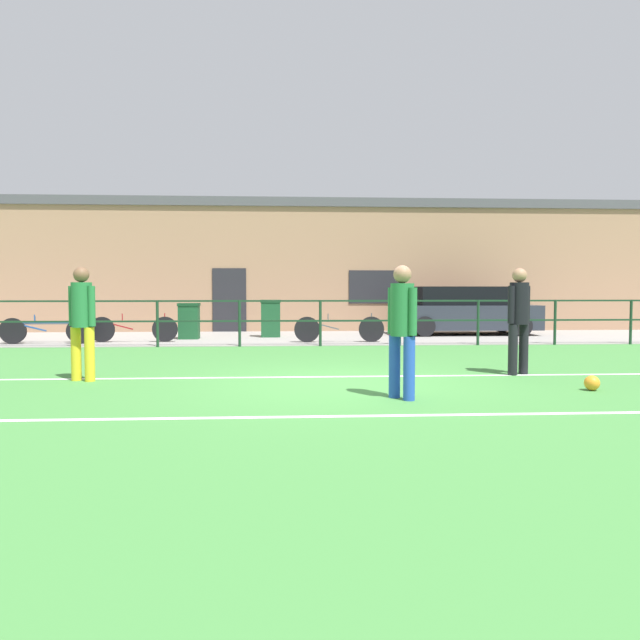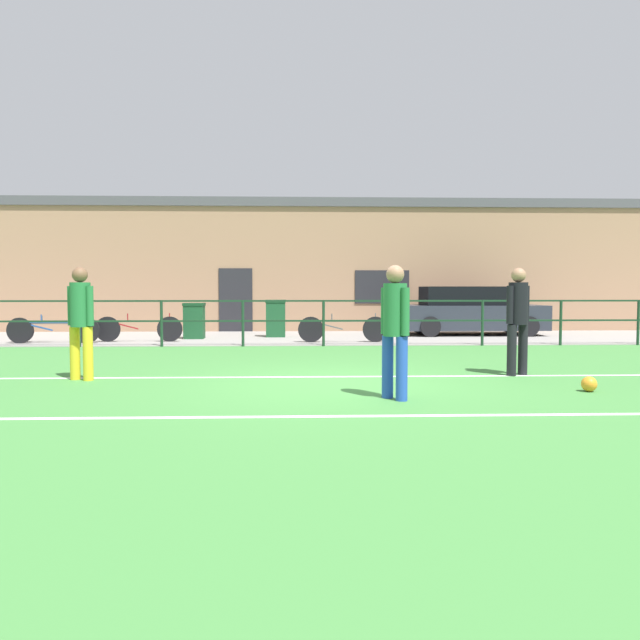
{
  "view_description": "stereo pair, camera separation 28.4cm",
  "coord_description": "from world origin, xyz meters",
  "px_view_note": "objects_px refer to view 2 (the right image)",
  "views": [
    {
      "loc": [
        -0.92,
        -8.95,
        1.43
      ],
      "look_at": [
        -0.21,
        2.74,
        0.82
      ],
      "focal_mm": 33.87,
      "sensor_mm": 36.0,
      "label": 1
    },
    {
      "loc": [
        -0.63,
        -8.96,
        1.43
      ],
      "look_at": [
        -0.21,
        2.74,
        0.82
      ],
      "focal_mm": 33.87,
      "sensor_mm": 36.0,
      "label": 2
    }
  ],
  "objects_px": {
    "player_winger": "(81,316)",
    "bicycle_parked_3": "(139,329)",
    "trash_bin_0": "(276,318)",
    "trash_bin_1": "(194,321)",
    "bicycle_parked_2": "(53,330)",
    "soccer_ball_match": "(589,384)",
    "player_goalkeeper": "(518,314)",
    "parked_car_red": "(470,312)",
    "player_striker": "(395,323)",
    "bicycle_parked_0": "(343,329)",
    "bicycle_parked_1": "(53,330)"
  },
  "relations": [
    {
      "from": "trash_bin_0",
      "to": "bicycle_parked_0",
      "type": "bearing_deg",
      "value": -45.26
    },
    {
      "from": "player_goalkeeper",
      "to": "parked_car_red",
      "type": "relative_size",
      "value": 0.41
    },
    {
      "from": "bicycle_parked_0",
      "to": "trash_bin_0",
      "type": "relative_size",
      "value": 2.19
    },
    {
      "from": "bicycle_parked_2",
      "to": "bicycle_parked_3",
      "type": "distance_m",
      "value": 2.25
    },
    {
      "from": "parked_car_red",
      "to": "bicycle_parked_0",
      "type": "xyz_separation_m",
      "value": [
        -4.09,
        -2.49,
        -0.35
      ]
    },
    {
      "from": "player_winger",
      "to": "trash_bin_1",
      "type": "xyz_separation_m",
      "value": [
        0.46,
        7.6,
        -0.47
      ]
    },
    {
      "from": "player_goalkeeper",
      "to": "bicycle_parked_3",
      "type": "distance_m",
      "value": 10.14
    },
    {
      "from": "player_winger",
      "to": "trash_bin_0",
      "type": "distance_m",
      "value": 8.6
    },
    {
      "from": "bicycle_parked_0",
      "to": "bicycle_parked_3",
      "type": "distance_m",
      "value": 5.44
    },
    {
      "from": "bicycle_parked_2",
      "to": "bicycle_parked_3",
      "type": "relative_size",
      "value": 0.96
    },
    {
      "from": "player_goalkeeper",
      "to": "trash_bin_1",
      "type": "distance_m",
      "value": 9.84
    },
    {
      "from": "player_striker",
      "to": "trash_bin_0",
      "type": "distance_m",
      "value": 10.14
    },
    {
      "from": "player_winger",
      "to": "bicycle_parked_3",
      "type": "height_order",
      "value": "player_winger"
    },
    {
      "from": "bicycle_parked_2",
      "to": "bicycle_parked_0",
      "type": "bearing_deg",
      "value": -2.66
    },
    {
      "from": "bicycle_parked_0",
      "to": "trash_bin_1",
      "type": "bearing_deg",
      "value": 162.36
    },
    {
      "from": "player_goalkeeper",
      "to": "player_striker",
      "type": "xyz_separation_m",
      "value": [
        -2.38,
        -2.09,
        -0.02
      ]
    },
    {
      "from": "soccer_ball_match",
      "to": "parked_car_red",
      "type": "distance_m",
      "value": 10.22
    },
    {
      "from": "player_striker",
      "to": "trash_bin_1",
      "type": "bearing_deg",
      "value": 168.41
    },
    {
      "from": "bicycle_parked_0",
      "to": "trash_bin_1",
      "type": "height_order",
      "value": "trash_bin_1"
    },
    {
      "from": "parked_car_red",
      "to": "trash_bin_0",
      "type": "bearing_deg",
      "value": -173.81
    },
    {
      "from": "soccer_ball_match",
      "to": "bicycle_parked_0",
      "type": "height_order",
      "value": "bicycle_parked_0"
    },
    {
      "from": "bicycle_parked_1",
      "to": "bicycle_parked_0",
      "type": "bearing_deg",
      "value": 0.4
    },
    {
      "from": "parked_car_red",
      "to": "bicycle_parked_2",
      "type": "xyz_separation_m",
      "value": [
        -11.76,
        -2.14,
        -0.39
      ]
    },
    {
      "from": "parked_car_red",
      "to": "bicycle_parked_3",
      "type": "relative_size",
      "value": 1.86
    },
    {
      "from": "bicycle_parked_3",
      "to": "trash_bin_1",
      "type": "bearing_deg",
      "value": 35.98
    },
    {
      "from": "player_goalkeeper",
      "to": "trash_bin_1",
      "type": "xyz_separation_m",
      "value": [
        -6.56,
        7.32,
        -0.48
      ]
    },
    {
      "from": "player_goalkeeper",
      "to": "trash_bin_0",
      "type": "relative_size",
      "value": 1.63
    },
    {
      "from": "soccer_ball_match",
      "to": "bicycle_parked_2",
      "type": "bearing_deg",
      "value": 142.83
    },
    {
      "from": "bicycle_parked_1",
      "to": "player_winger",
      "type": "bearing_deg",
      "value": -64.81
    },
    {
      "from": "player_goalkeeper",
      "to": "parked_car_red",
      "type": "distance_m",
      "value": 8.67
    },
    {
      "from": "player_winger",
      "to": "trash_bin_1",
      "type": "distance_m",
      "value": 7.63
    },
    {
      "from": "player_striker",
      "to": "player_winger",
      "type": "bearing_deg",
      "value": -146.88
    },
    {
      "from": "parked_car_red",
      "to": "trash_bin_0",
      "type": "xyz_separation_m",
      "value": [
        -5.92,
        -0.64,
        -0.16
      ]
    },
    {
      "from": "bicycle_parked_3",
      "to": "bicycle_parked_1",
      "type": "bearing_deg",
      "value": -168.89
    },
    {
      "from": "trash_bin_0",
      "to": "trash_bin_1",
      "type": "relative_size",
      "value": 1.08
    },
    {
      "from": "player_goalkeeper",
      "to": "bicycle_parked_3",
      "type": "height_order",
      "value": "player_goalkeeper"
    },
    {
      "from": "bicycle_parked_2",
      "to": "player_goalkeeper",
      "type": "bearing_deg",
      "value": -32.2
    },
    {
      "from": "player_goalkeeper",
      "to": "soccer_ball_match",
      "type": "relative_size",
      "value": 8.32
    },
    {
      "from": "bicycle_parked_1",
      "to": "trash_bin_1",
      "type": "distance_m",
      "value": 3.66
    },
    {
      "from": "bicycle_parked_1",
      "to": "bicycle_parked_2",
      "type": "distance_m",
      "value": 0.44
    },
    {
      "from": "bicycle_parked_2",
      "to": "soccer_ball_match",
      "type": "bearing_deg",
      "value": -37.17
    },
    {
      "from": "soccer_ball_match",
      "to": "player_striker",
      "type": "bearing_deg",
      "value": -170.44
    },
    {
      "from": "soccer_ball_match",
      "to": "bicycle_parked_2",
      "type": "xyz_separation_m",
      "value": [
        -10.53,
        7.99,
        0.23
      ]
    },
    {
      "from": "player_goalkeeper",
      "to": "bicycle_parked_2",
      "type": "relative_size",
      "value": 0.8
    },
    {
      "from": "player_striker",
      "to": "bicycle_parked_3",
      "type": "relative_size",
      "value": 0.75
    },
    {
      "from": "player_winger",
      "to": "trash_bin_0",
      "type": "relative_size",
      "value": 1.63
    },
    {
      "from": "player_winger",
      "to": "player_striker",
      "type": "bearing_deg",
      "value": 2.54
    },
    {
      "from": "bicycle_parked_2",
      "to": "trash_bin_1",
      "type": "xyz_separation_m",
      "value": [
        3.56,
        0.95,
        0.19
      ]
    },
    {
      "from": "parked_car_red",
      "to": "bicycle_parked_1",
      "type": "relative_size",
      "value": 1.81
    },
    {
      "from": "parked_car_red",
      "to": "trash_bin_0",
      "type": "distance_m",
      "value": 5.96
    }
  ]
}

